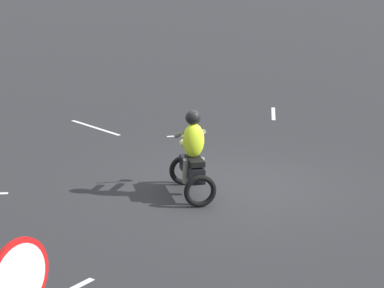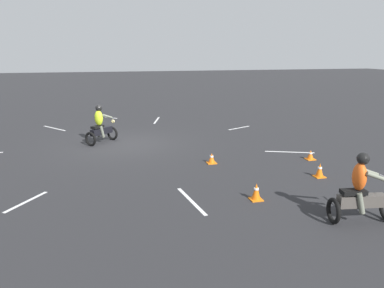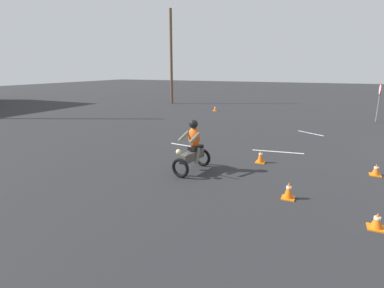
{
  "view_description": "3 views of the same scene",
  "coord_description": "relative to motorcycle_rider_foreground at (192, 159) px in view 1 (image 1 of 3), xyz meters",
  "views": [
    {
      "loc": [
        12.17,
        6.48,
        4.69
      ],
      "look_at": [
        0.85,
        -0.45,
        1.0
      ],
      "focal_mm": 70.0,
      "sensor_mm": 36.0,
      "label": 1
    },
    {
      "loc": [
        0.9,
        15.63,
        3.82
      ],
      "look_at": [
        -1.96,
        4.21,
        0.9
      ],
      "focal_mm": 35.0,
      "sensor_mm": 36.0,
      "label": 2
    },
    {
      "loc": [
        -13.01,
        5.21,
        3.19
      ],
      "look_at": [
        -4.78,
        8.87,
        0.9
      ],
      "focal_mm": 28.0,
      "sensor_mm": 36.0,
      "label": 3
    }
  ],
  "objects": [
    {
      "name": "lane_stripe_sw",
      "position": [
        -6.92,
        -1.63,
        -0.72
      ],
      "size": [
        1.41,
        0.76,
        0.01
      ],
      "primitive_type": "cube",
      "rotation": [
        0.0,
        0.0,
        5.17
      ],
      "color": "silver",
      "rests_on": "ground"
    },
    {
      "name": "ground_plane",
      "position": [
        -0.88,
        0.43,
        -0.73
      ],
      "size": [
        120.0,
        120.0,
        0.0
      ],
      "primitive_type": "plane",
      "color": "#28282B"
    },
    {
      "name": "lane_stripe_s",
      "position": [
        -3.13,
        -4.82,
        -0.72
      ],
      "size": [
        0.67,
        2.0,
        0.01
      ],
      "primitive_type": "cube",
      "rotation": [
        0.0,
        0.0,
        6.0
      ],
      "color": "silver",
      "rests_on": "ground"
    },
    {
      "name": "motorcycle_rider_foreground",
      "position": [
        0.0,
        0.0,
        0.0
      ],
      "size": [
        1.42,
        1.41,
        1.66
      ],
      "rotation": [
        0.0,
        0.0,
        2.35
      ],
      "color": "black",
      "rests_on": "ground"
    }
  ]
}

